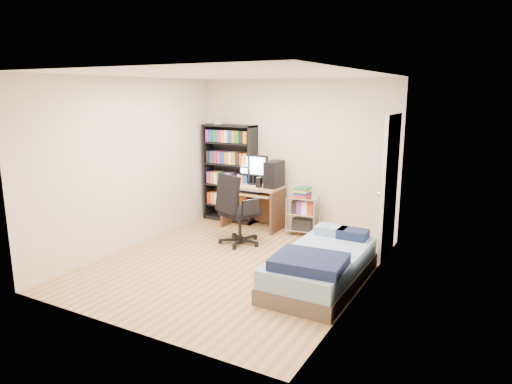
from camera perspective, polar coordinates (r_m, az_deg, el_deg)
The scene contains 7 objects.
room at distance 5.94m, azimuth -2.96°, elevation 2.35°, with size 3.58×4.08×2.58m.
media_shelf at distance 8.16m, azimuth -3.28°, elevation 2.52°, with size 0.97×0.32×1.80m.
computer_desk at distance 7.73m, azimuth 0.44°, elevation 0.33°, with size 0.99×0.57×1.24m.
office_chair at distance 6.96m, azimuth -2.34°, elevation -3.77°, with size 0.84×0.84×1.09m.
wire_cart at distance 7.42m, azimuth 5.90°, elevation -1.52°, with size 0.51×0.39×0.78m.
bed at distance 5.62m, azimuth 8.12°, elevation -9.20°, with size 0.91×1.82×0.52m.
door at distance 6.59m, azimuth 16.34°, elevation 0.65°, with size 0.12×0.80×2.00m.
Camera 1 is at (3.08, -4.97, 2.28)m, focal length 32.00 mm.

